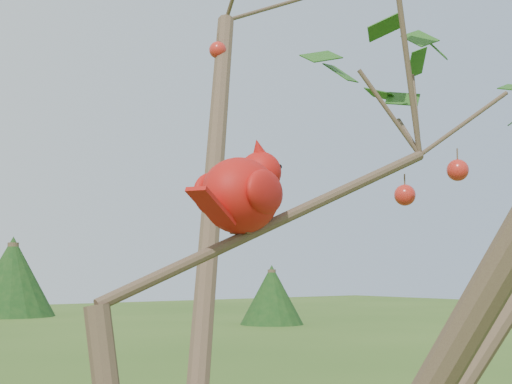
% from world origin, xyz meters
% --- Properties ---
extents(crabapple_tree, '(2.35, 2.05, 2.95)m').
position_xyz_m(crabapple_tree, '(0.03, -0.02, 2.12)').
color(crabapple_tree, '#3D2B21').
rests_on(crabapple_tree, ground).
extents(cardinal, '(0.23, 0.16, 0.17)m').
position_xyz_m(cardinal, '(0.18, 0.08, 2.11)').
color(cardinal, '#B6170F').
rests_on(cardinal, ground).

